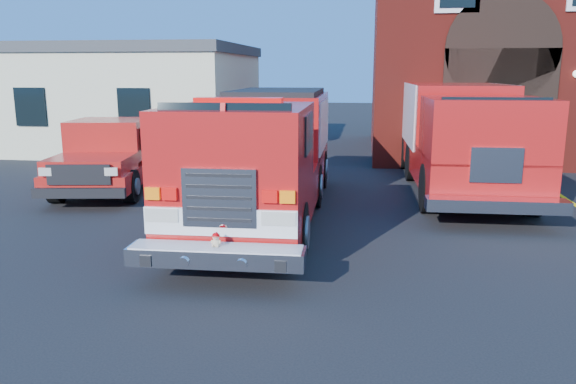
# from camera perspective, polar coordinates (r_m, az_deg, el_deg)

# --- Properties ---
(ground) EXTENTS (100.00, 100.00, 0.00)m
(ground) POSITION_cam_1_polar(r_m,az_deg,el_deg) (10.88, 0.89, -5.38)
(ground) COLOR black
(ground) RESTS_ON ground
(parking_stripe_far) EXTENTS (0.12, 3.00, 0.01)m
(parking_stripe_far) POSITION_cam_1_polar(r_m,az_deg,el_deg) (18.36, 24.39, 0.80)
(parking_stripe_far) COLOR yellow
(parking_stripe_far) RESTS_ON ground
(fire_station) EXTENTS (15.20, 10.20, 8.45)m
(fire_station) POSITION_cam_1_polar(r_m,az_deg,el_deg) (25.49, 26.37, 13.14)
(fire_station) COLOR maroon
(fire_station) RESTS_ON ground
(side_building) EXTENTS (10.20, 8.20, 4.35)m
(side_building) POSITION_cam_1_polar(r_m,az_deg,el_deg) (25.49, -15.99, 9.30)
(side_building) COLOR beige
(side_building) RESTS_ON ground
(fire_engine) EXTENTS (2.75, 9.25, 2.84)m
(fire_engine) POSITION_cam_1_polar(r_m,az_deg,el_deg) (12.78, -2.36, 4.01)
(fire_engine) COLOR black
(fire_engine) RESTS_ON ground
(pickup_truck) EXTENTS (3.05, 6.28, 1.97)m
(pickup_truck) POSITION_cam_1_polar(r_m,az_deg,el_deg) (16.77, -17.20, 3.58)
(pickup_truck) COLOR black
(pickup_truck) RESTS_ON ground
(secondary_truck) EXTENTS (2.95, 9.02, 2.91)m
(secondary_truck) POSITION_cam_1_polar(r_m,az_deg,el_deg) (16.59, 17.06, 5.78)
(secondary_truck) COLOR black
(secondary_truck) RESTS_ON ground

